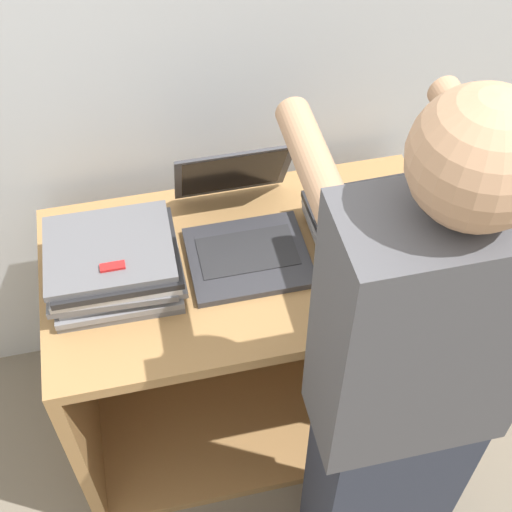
# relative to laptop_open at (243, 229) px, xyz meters

# --- Properties ---
(ground_plane) EXTENTS (12.00, 12.00, 0.00)m
(ground_plane) POSITION_rel_laptop_open_xyz_m (0.00, -0.38, -0.83)
(ground_plane) COLOR #756B5B
(wall_back) EXTENTS (8.00, 0.05, 2.40)m
(wall_back) POSITION_rel_laptop_open_xyz_m (0.00, 0.35, 0.37)
(wall_back) COLOR silver
(wall_back) RESTS_ON ground_plane
(cart) EXTENTS (1.10, 0.63, 0.78)m
(cart) POSITION_rel_laptop_open_xyz_m (0.00, 0.01, -0.44)
(cart) COLOR #A87A47
(cart) RESTS_ON ground_plane
(laptop_open) EXTENTS (0.32, 0.39, 0.26)m
(laptop_open) POSITION_rel_laptop_open_xyz_m (0.00, 0.00, 0.00)
(laptop_open) COLOR #333338
(laptop_open) RESTS_ON cart
(laptop_stack_left) EXTENTS (0.34, 0.29, 0.13)m
(laptop_stack_left) POSITION_rel_laptop_open_xyz_m (-0.35, -0.07, 0.01)
(laptop_stack_left) COLOR slate
(laptop_stack_left) RESTS_ON cart
(laptop_stack_right) EXTENTS (0.33, 0.29, 0.10)m
(laptop_stack_right) POSITION_rel_laptop_open_xyz_m (0.34, -0.07, -0.00)
(laptop_stack_right) COLOR gray
(laptop_stack_right) RESTS_ON cart
(person) EXTENTS (0.40, 0.53, 1.65)m
(person) POSITION_rel_laptop_open_xyz_m (0.23, -0.59, -0.00)
(person) COLOR #2D3342
(person) RESTS_ON ground_plane
(inventory_tag) EXTENTS (0.06, 0.02, 0.01)m
(inventory_tag) POSITION_rel_laptop_open_xyz_m (-0.35, -0.13, 0.09)
(inventory_tag) COLOR red
(inventory_tag) RESTS_ON laptop_stack_left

